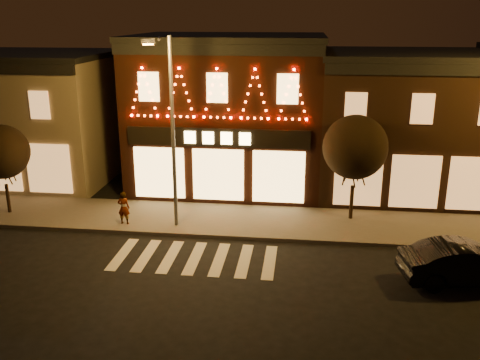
# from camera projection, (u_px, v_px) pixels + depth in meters

# --- Properties ---
(ground) EXTENTS (120.00, 120.00, 0.00)m
(ground) POSITION_uv_depth(u_px,v_px,m) (170.00, 311.00, 17.31)
(ground) COLOR black
(ground) RESTS_ON ground
(sidewalk_far) EXTENTS (44.00, 4.00, 0.15)m
(sidewalk_far) POSITION_uv_depth(u_px,v_px,m) (254.00, 221.00, 24.63)
(sidewalk_far) COLOR #47423D
(sidewalk_far) RESTS_ON ground
(building_left) EXTENTS (12.20, 8.28, 7.30)m
(building_left) POSITION_uv_depth(u_px,v_px,m) (11.00, 115.00, 30.98)
(building_left) COLOR #7E7359
(building_left) RESTS_ON ground
(building_pulp) EXTENTS (10.20, 8.34, 8.30)m
(building_pulp) POSITION_uv_depth(u_px,v_px,m) (229.00, 111.00, 29.30)
(building_pulp) COLOR black
(building_pulp) RESTS_ON ground
(building_right_a) EXTENTS (9.20, 8.28, 7.50)m
(building_right_a) POSITION_uv_depth(u_px,v_px,m) (404.00, 123.00, 28.32)
(building_right_a) COLOR #321D11
(building_right_a) RESTS_ON ground
(streetlamp_mid) EXTENTS (0.79, 1.91, 8.36)m
(streetlamp_mid) POSITION_uv_depth(u_px,v_px,m) (170.00, 120.00, 22.36)
(streetlamp_mid) COLOR #59595E
(streetlamp_mid) RESTS_ON sidewalk_far
(tree_left) EXTENTS (2.57, 2.57, 4.29)m
(tree_left) POSITION_uv_depth(u_px,v_px,m) (2.00, 152.00, 24.73)
(tree_left) COLOR black
(tree_left) RESTS_ON sidewalk_far
(tree_right) EXTENTS (2.94, 2.94, 4.91)m
(tree_right) POSITION_uv_depth(u_px,v_px,m) (355.00, 147.00, 23.80)
(tree_right) COLOR black
(tree_right) RESTS_ON sidewalk_far
(dark_sedan) EXTENTS (4.84, 2.35, 1.53)m
(dark_sedan) POSITION_uv_depth(u_px,v_px,m) (466.00, 263.00, 18.97)
(dark_sedan) COLOR black
(dark_sedan) RESTS_ON ground
(pedestrian) EXTENTS (0.58, 0.39, 1.54)m
(pedestrian) POSITION_uv_depth(u_px,v_px,m) (124.00, 208.00, 23.97)
(pedestrian) COLOR gray
(pedestrian) RESTS_ON sidewalk_far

